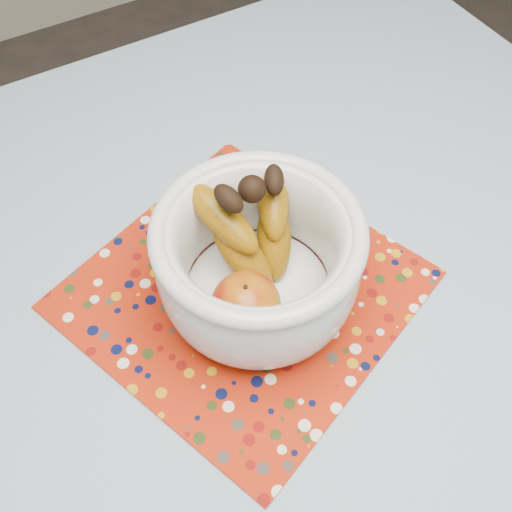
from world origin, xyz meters
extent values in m
plane|color=#2D2826|center=(0.00, 0.00, 0.00)|extent=(4.00, 4.00, 0.00)
cube|color=brown|center=(0.00, 0.00, 0.73)|extent=(1.20, 1.20, 0.04)
cylinder|color=brown|center=(0.53, 0.53, 0.35)|extent=(0.06, 0.06, 0.71)
cylinder|color=brown|center=(0.79, 0.23, 0.19)|extent=(0.03, 0.03, 0.37)
cube|color=slate|center=(0.00, 0.00, 0.76)|extent=(1.32, 1.32, 0.01)
cube|color=#9B1D08|center=(0.00, 0.11, 0.76)|extent=(0.48, 0.48, 0.00)
cylinder|color=silver|center=(0.01, 0.09, 0.77)|extent=(0.12, 0.12, 0.01)
cylinder|color=silver|center=(0.01, 0.09, 0.78)|extent=(0.17, 0.17, 0.01)
torus|color=silver|center=(0.01, 0.09, 0.90)|extent=(0.24, 0.24, 0.02)
ellipsoid|color=maroon|center=(-0.03, 0.06, 0.82)|extent=(0.08, 0.08, 0.07)
sphere|color=black|center=(0.03, 0.14, 0.91)|extent=(0.03, 0.03, 0.03)
camera|label=1|loc=(-0.19, -0.25, 1.40)|focal=42.00mm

